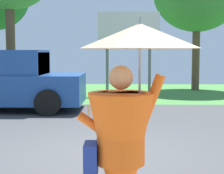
# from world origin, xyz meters

# --- Properties ---
(ground_plane) EXTENTS (40.00, 22.00, 0.20)m
(ground_plane) POSITION_xyz_m (0.00, 2.95, -0.05)
(ground_plane) COLOR #424244
(monk_pedestrian) EXTENTS (1.11, 1.07, 2.13)m
(monk_pedestrian) POSITION_xyz_m (0.39, -3.15, 1.13)
(monk_pedestrian) COLOR #E55B19
(monk_pedestrian) RESTS_ON ground_plane
(pickup_truck) EXTENTS (5.20, 2.28, 1.88)m
(pickup_truck) POSITION_xyz_m (-3.39, 4.77, 0.87)
(pickup_truck) COLOR #1E478C
(pickup_truck) RESTS_ON ground_plane
(roadside_billboard) EXTENTS (2.60, 0.12, 3.50)m
(roadside_billboard) POSITION_xyz_m (0.69, 8.91, 2.55)
(roadside_billboard) COLOR slate
(roadside_billboard) RESTS_ON ground_plane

